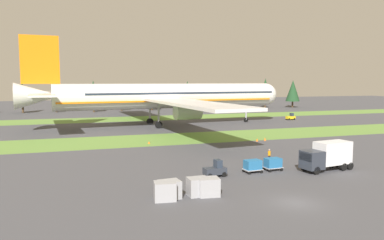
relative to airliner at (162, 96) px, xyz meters
The scene contains 18 objects.
ground_plane 60.93m from the airliner, 91.88° to the right, with size 400.00×400.00×0.00m, color #47474C.
grass_strip_near 21.53m from the airliner, 95.65° to the right, with size 320.00×14.29×0.01m, color olive.
grass_strip_far 21.89m from the airliner, 95.54° to the left, with size 320.00×14.29×0.01m, color olive.
airliner is the anchor object (origin of this frame).
baggage_tug 50.12m from the airliner, 96.33° to the right, with size 2.68×1.48×1.97m.
cargo_dolly_lead 49.47m from the airliner, 90.54° to the right, with size 2.30×1.65×1.55m.
cargo_dolly_second 49.33m from the airliner, 87.15° to the right, with size 2.30×1.65×1.55m.
catering_truck 51.95m from the airliner, 80.17° to the right, with size 7.20×3.22×3.58m.
pushback_tractor 39.39m from the airliner, ahead, with size 2.70×1.51×1.97m.
ground_crew_marshaller 44.79m from the airliner, 83.99° to the right, with size 0.50×0.36×1.74m.
uld_container_0 57.33m from the airliner, 102.80° to the right, with size 2.00×1.60×1.71m, color #A3A3A8.
uld_container_1 57.89m from the airliner, 103.23° to the right, with size 2.00×1.60×1.75m, color #A3A3A8.
uld_container_2 56.78m from the airliner, 99.94° to the right, with size 2.00×1.60×1.75m, color #A3A3A8.
uld_container_3 57.04m from the airliner, 98.95° to the right, with size 2.00×1.60×1.78m, color #A3A3A8.
taxiway_marker_0 26.89m from the airliner, 108.71° to the right, with size 0.44×0.44×0.46m, color orange.
taxiway_marker_1 31.06m from the airliner, 68.07° to the right, with size 0.44×0.44×0.59m, color orange.
taxiway_marker_2 31.54m from the airliner, 64.87° to the right, with size 0.44×0.44×0.62m, color orange.
distant_tree_line 50.33m from the airliner, 95.83° to the left, with size 146.47×11.33×12.31m.
Camera 1 is at (-19.21, -28.39, 11.09)m, focal length 34.72 mm.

